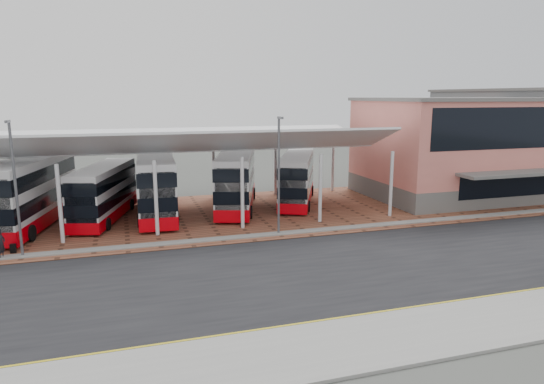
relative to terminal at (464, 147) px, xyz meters
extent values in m
plane|color=#40423E|center=(-23.00, -13.92, -4.66)|extent=(140.00, 140.00, 0.00)
cube|color=black|center=(-23.00, -14.92, -4.65)|extent=(120.00, 14.00, 0.02)
cube|color=brown|center=(-21.00, -0.92, -4.63)|extent=(72.00, 16.00, 0.06)
cube|color=gray|center=(-23.00, -22.92, -4.59)|extent=(120.00, 4.00, 0.14)
cube|color=gray|center=(-23.00, -7.72, -4.59)|extent=(120.00, 0.80, 0.14)
cube|color=gold|center=(-23.00, -20.92, -4.63)|extent=(120.00, 0.12, 0.01)
cube|color=gold|center=(-23.00, -20.62, -4.63)|extent=(120.00, 0.12, 0.01)
cylinder|color=silver|center=(-35.00, -5.42, -2.06)|extent=(0.26, 0.26, 5.20)
cylinder|color=silver|center=(-35.00, 5.58, -2.36)|extent=(0.26, 0.26, 4.60)
cylinder|color=silver|center=(-29.00, -5.42, -2.06)|extent=(0.26, 0.26, 5.20)
cylinder|color=silver|center=(-29.00, 5.58, -2.36)|extent=(0.26, 0.26, 4.60)
cylinder|color=silver|center=(-23.00, -5.42, -2.06)|extent=(0.26, 0.26, 5.20)
cylinder|color=silver|center=(-23.00, 5.58, -2.36)|extent=(0.26, 0.26, 4.60)
cylinder|color=silver|center=(-17.00, -5.42, -2.06)|extent=(0.26, 0.26, 5.20)
cylinder|color=silver|center=(-17.00, 5.58, -2.36)|extent=(0.26, 0.26, 4.60)
cylinder|color=silver|center=(-11.00, -5.42, -2.06)|extent=(0.26, 0.26, 5.20)
cylinder|color=silver|center=(-11.00, 5.58, -2.36)|extent=(0.26, 0.26, 4.60)
cube|color=silver|center=(-29.00, -3.22, 1.44)|extent=(37.00, 4.95, 1.95)
cube|color=silver|center=(-29.00, 2.38, 1.24)|extent=(37.00, 7.12, 1.43)
cube|color=#615F5C|center=(0.00, 0.08, -3.76)|extent=(18.00, 12.00, 1.80)
cube|color=#E27D70|center=(0.00, 0.08, 0.74)|extent=(18.00, 12.00, 7.20)
cube|color=black|center=(0.00, -5.82, 2.14)|extent=(16.00, 0.25, 3.40)
cube|color=black|center=(0.00, -5.82, -2.56)|extent=(10.00, 0.25, 2.20)
cube|color=#615F5C|center=(0.00, -6.92, -1.46)|extent=(11.00, 2.40, 0.25)
cube|color=#615F5C|center=(0.00, 0.08, 4.44)|extent=(18.40, 12.40, 0.30)
cylinder|color=#56575D|center=(-37.00, -7.62, -0.66)|extent=(0.16, 0.16, 8.00)
cube|color=#56575D|center=(-37.00, -7.92, 3.34)|extent=(0.15, 0.90, 0.15)
cylinder|color=#56575D|center=(-21.00, -7.62, -0.66)|extent=(0.16, 0.16, 8.00)
cube|color=#56575D|center=(-21.00, -7.92, 3.34)|extent=(0.15, 0.90, 0.15)
cube|color=silver|center=(-37.50, -0.44, -1.98)|extent=(5.23, 12.30, 4.69)
cube|color=#C90009|center=(-37.50, -0.44, -3.89)|extent=(5.28, 12.35, 0.98)
cube|color=black|center=(-37.50, -0.44, -2.47)|extent=(5.28, 12.35, 1.04)
cube|color=black|center=(-37.50, -0.44, -0.73)|extent=(5.28, 12.35, 1.04)
cylinder|color=black|center=(-36.99, -4.48, -4.05)|extent=(0.53, 1.13, 1.09)
cylinder|color=black|center=(-38.01, 3.60, -4.05)|extent=(0.53, 1.13, 1.09)
cylinder|color=black|center=(-35.35, 3.02, -4.05)|extent=(0.53, 1.13, 1.09)
cube|color=silver|center=(-32.48, 0.15, -2.42)|extent=(4.94, 10.22, 3.90)
cube|color=#C90009|center=(-32.48, 0.15, -4.01)|extent=(4.98, 10.27, 0.82)
cube|color=black|center=(-32.48, 0.15, -2.83)|extent=(4.98, 10.27, 0.86)
cube|color=black|center=(-32.48, 0.15, -1.38)|extent=(4.98, 10.27, 0.86)
cube|color=black|center=(-33.85, -4.60, -2.51)|extent=(1.99, 0.65, 3.27)
cylinder|color=black|center=(-34.45, -2.60, -4.15)|extent=(0.50, 0.94, 0.91)
cylinder|color=black|center=(-32.27, -3.23, -4.15)|extent=(0.50, 0.94, 0.91)
cylinder|color=black|center=(-32.69, 3.54, -4.15)|extent=(0.50, 0.94, 0.91)
cylinder|color=black|center=(-30.51, 2.91, -4.15)|extent=(0.50, 0.94, 0.91)
cube|color=silver|center=(-28.55, 0.43, -2.07)|extent=(3.29, 11.72, 4.53)
cube|color=#C90009|center=(-28.55, 0.43, -3.91)|extent=(3.33, 11.77, 0.95)
cube|color=black|center=(-28.55, 0.43, -2.54)|extent=(3.33, 11.77, 1.00)
cube|color=black|center=(-28.55, 0.43, -0.86)|extent=(3.33, 11.77, 1.00)
cube|color=black|center=(-28.88, -5.31, -2.17)|extent=(2.37, 0.24, 3.79)
cylinder|color=black|center=(-30.08, -3.20, -4.07)|extent=(0.35, 1.07, 1.05)
cylinder|color=black|center=(-27.45, -3.35, -4.07)|extent=(0.35, 1.07, 1.05)
cylinder|color=black|center=(-29.66, 4.21, -4.07)|extent=(0.35, 1.07, 1.05)
cylinder|color=black|center=(-27.03, 4.06, -4.07)|extent=(0.35, 1.07, 1.05)
cube|color=silver|center=(-21.95, 0.90, -2.11)|extent=(5.86, 11.67, 4.46)
cube|color=#C90009|center=(-21.95, 0.90, -3.92)|extent=(5.91, 11.72, 0.93)
cube|color=black|center=(-21.95, 0.90, -2.58)|extent=(5.91, 11.72, 0.99)
cube|color=black|center=(-21.95, 0.90, -0.92)|extent=(5.91, 11.72, 0.99)
cube|color=black|center=(-23.62, -4.50, -2.21)|extent=(2.26, 0.79, 3.74)
cylinder|color=black|center=(-24.27, -2.20, -4.08)|extent=(0.59, 1.08, 1.04)
cylinder|color=black|center=(-21.79, -2.97, -4.08)|extent=(0.59, 1.08, 1.04)
cylinder|color=black|center=(-22.10, 4.78, -4.08)|extent=(0.59, 1.08, 1.04)
cylinder|color=black|center=(-19.62, 4.01, -4.08)|extent=(0.59, 1.08, 1.04)
cube|color=silver|center=(-16.36, 1.31, -2.33)|extent=(6.48, 10.45, 4.07)
cube|color=#C90009|center=(-16.36, 1.31, -3.98)|extent=(6.53, 10.50, 0.85)
cube|color=black|center=(-16.36, 1.31, -2.75)|extent=(6.53, 10.50, 0.90)
cube|color=black|center=(-16.36, 1.31, -1.24)|extent=(6.53, 10.50, 0.90)
cube|color=black|center=(-18.51, -3.38, -2.42)|extent=(1.98, 0.97, 3.41)
cylinder|color=black|center=(-18.82, -1.23, -4.13)|extent=(0.63, 0.97, 0.95)
cylinder|color=black|center=(-16.67, -2.21, -4.13)|extent=(0.63, 0.97, 0.95)
cylinder|color=black|center=(-16.05, 4.83, -4.13)|extent=(0.63, 0.97, 0.95)
cylinder|color=black|center=(-13.90, 3.85, -4.13)|extent=(0.63, 0.97, 0.95)
imported|color=black|center=(-38.06, -7.70, -3.72)|extent=(0.60, 0.74, 1.76)
cube|color=black|center=(-37.64, -6.83, -4.32)|extent=(0.33, 0.24, 0.57)
camera|label=1|loc=(-31.05, -38.26, 4.73)|focal=32.00mm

